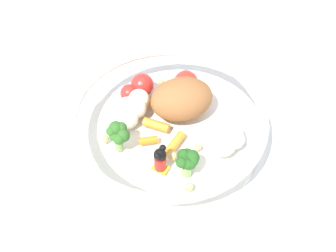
% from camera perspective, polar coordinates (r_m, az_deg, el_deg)
% --- Properties ---
extents(ground_plane, '(2.40, 2.40, 0.00)m').
position_cam_1_polar(ground_plane, '(0.54, 0.86, -3.33)').
color(ground_plane, white).
extents(food_container, '(0.24, 0.24, 0.06)m').
position_cam_1_polar(food_container, '(0.53, 0.66, 0.65)').
color(food_container, white).
rests_on(food_container, ground_plane).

